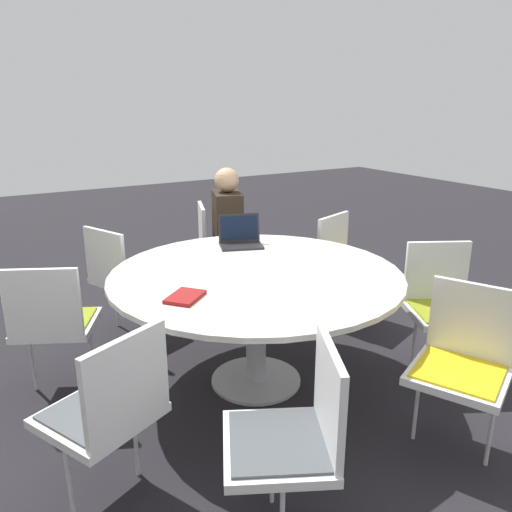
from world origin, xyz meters
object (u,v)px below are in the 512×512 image
object	(u,v)px
laptop	(240,238)
spiral_notebook	(185,297)
chair_7	(346,260)
chair_3	(109,405)
chair_1	(121,272)
chair_5	(463,357)
chair_6	(442,299)
chair_0	(217,243)
chair_4	(295,429)
person_0	(229,228)
chair_2	(53,318)

from	to	relation	value
laptop	spiral_notebook	xyz separation A→B (m)	(-0.74, 0.73, -0.05)
chair_7	chair_3	bearing A→B (deg)	6.21
chair_1	chair_5	world-z (taller)	same
chair_1	chair_6	distance (m)	2.25
chair_6	spiral_notebook	world-z (taller)	chair_6
chair_0	laptop	world-z (taller)	laptop
chair_4	spiral_notebook	bearing A→B (deg)	30.13
chair_3	chair_1	bearing A→B (deg)	46.92
chair_5	person_0	size ratio (longest dim) A/B	0.71
chair_2	chair_0	bearing A→B (deg)	58.27
spiral_notebook	person_0	bearing A→B (deg)	-35.43
chair_2	chair_7	bearing A→B (deg)	26.10
person_0	spiral_notebook	xyz separation A→B (m)	(-1.36, 0.97, 0.05)
chair_1	chair_3	distance (m)	1.73
chair_2	person_0	distance (m)	1.71
chair_4	person_0	size ratio (longest dim) A/B	0.71
chair_0	chair_5	xyz separation A→B (m)	(-2.49, -0.13, 0.00)
chair_0	spiral_notebook	world-z (taller)	chair_0
chair_5	spiral_notebook	world-z (taller)	chair_5
chair_6	chair_1	bearing A→B (deg)	-16.66
chair_7	spiral_notebook	distance (m)	1.77
person_0	laptop	size ratio (longest dim) A/B	3.44
chair_7	laptop	size ratio (longest dim) A/B	2.45
chair_5	chair_1	bearing A→B (deg)	2.08
chair_5	chair_7	size ratio (longest dim) A/B	1.00
chair_5	spiral_notebook	distance (m)	1.43
chair_0	chair_1	world-z (taller)	same
chair_7	chair_4	bearing A→B (deg)	25.22
chair_4	chair_2	bearing A→B (deg)	48.39
chair_7	spiral_notebook	bearing A→B (deg)	1.89
chair_0	laptop	size ratio (longest dim) A/B	2.45
chair_5	person_0	xyz separation A→B (m)	(2.23, 0.14, 0.19)
chair_0	chair_7	xyz separation A→B (m)	(-0.97, -0.67, 0.00)
chair_4	laptop	size ratio (longest dim) A/B	2.45
chair_2	chair_4	size ratio (longest dim) A/B	1.00
chair_3	person_0	size ratio (longest dim) A/B	0.71
chair_0	chair_6	size ratio (longest dim) A/B	1.00
chair_3	chair_6	bearing A→B (deg)	-23.18
chair_5	chair_7	bearing A→B (deg)	-44.59
chair_5	chair_7	xyz separation A→B (m)	(1.52, -0.53, 0.00)
chair_0	chair_4	size ratio (longest dim) A/B	1.00
chair_3	chair_6	xyz separation A→B (m)	(0.09, -2.15, 0.00)
chair_4	person_0	world-z (taller)	person_0
chair_4	chair_6	bearing A→B (deg)	-42.19
chair_0	chair_2	size ratio (longest dim) A/B	1.00
chair_6	spiral_notebook	bearing A→B (deg)	16.51
chair_4	chair_0	bearing A→B (deg)	6.74
chair_1	chair_6	xyz separation A→B (m)	(-1.57, -1.62, 0.00)
chair_2	chair_5	world-z (taller)	same
person_0	spiral_notebook	world-z (taller)	person_0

